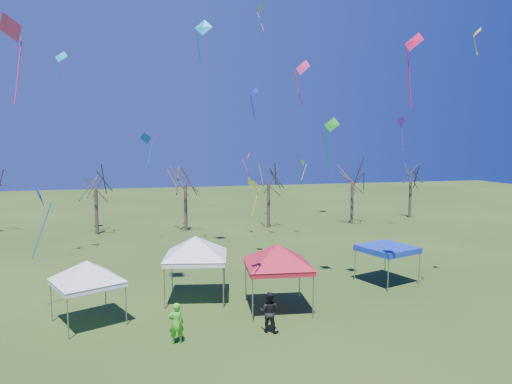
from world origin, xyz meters
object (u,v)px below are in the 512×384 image
tree_2 (185,167)px  person_green (176,323)px  person_dark (269,312)px  tree_5 (411,169)px  tree_4 (353,168)px  tree_3 (269,169)px  tent_white_west (87,265)px  tent_blue (387,249)px  tent_white_mid (196,240)px  tent_red (278,248)px  tree_1 (95,174)px

tree_2 → person_green: 26.42m
person_dark → tree_5: bearing=-100.3°
tree_4 → tree_3: bearing=179.7°
person_dark → person_green: size_ratio=1.04×
tent_white_west → person_green: bearing=-39.7°
tree_4 → tent_blue: tree_4 is taller
tent_white_mid → tent_white_west: bearing=-157.6°
tent_white_mid → tree_3: bearing=63.8°
tree_2 → tree_5: tree_2 is taller
tent_red → tree_1: bearing=115.3°
tent_blue → person_green: size_ratio=2.03×
tree_5 → tent_blue: tree_5 is taller
tree_1 → tent_white_west: tree_1 is taller
tree_4 → tent_white_west: size_ratio=2.08×
tent_white_mid → tent_red: 4.74m
tent_red → person_dark: tent_red is taller
tree_1 → tree_3: size_ratio=0.95×
tree_2 → tree_4: (17.72, -0.38, -0.23)m
tent_red → tree_3: bearing=75.5°
tent_white_mid → tree_1: bearing=109.0°
tree_4 → tree_5: bearing=13.9°
tent_white_mid → tent_red: bearing=-34.2°
tree_3 → tent_white_mid: 22.31m
tree_2 → tent_red: tree_2 is taller
tree_2 → tree_3: (8.40, -0.33, -0.21)m
tree_4 → person_dark: size_ratio=4.19×
tree_3 → tent_blue: tree_3 is taller
tree_3 → tent_white_west: tree_3 is taller
tent_white_mid → tree_4: bearing=46.1°
tree_2 → tent_blue: size_ratio=2.23×
tree_5 → tent_white_west: 40.89m
tent_white_west → tent_blue: (17.28, 2.35, -0.76)m
tent_red → person_dark: 3.71m
tree_1 → person_green: 27.00m
tree_1 → tent_white_west: 22.95m
tree_1 → tent_white_mid: size_ratio=1.65×
tree_2 → tent_red: 23.21m
tree_3 → tree_5: bearing=6.5°
tree_5 → person_green: bearing=-136.6°
tree_3 → tree_4: 9.32m
tree_3 → tree_4: size_ratio=1.00×
tree_2 → tree_4: bearing=-1.2°
person_green → tree_3: bearing=-117.8°
tree_1 → tree_5: 34.52m
tent_white_mid → tree_2: bearing=86.1°
person_dark → tent_red: bearing=-82.5°
tree_2 → tent_white_mid: bearing=-93.9°
tent_red → person_dark: (-1.20, -2.64, -2.30)m
tent_blue → person_dark: size_ratio=1.95×
tree_1 → tent_blue: 28.01m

